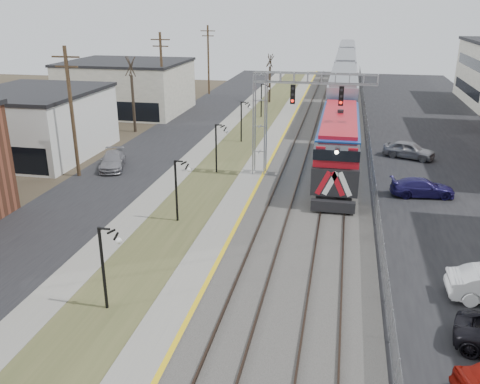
# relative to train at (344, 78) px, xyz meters

# --- Properties ---
(street_west) EXTENTS (7.00, 120.00, 0.04)m
(street_west) POSITION_rel_train_xyz_m (-17.00, -30.20, -2.90)
(street_west) COLOR black
(street_west) RESTS_ON ground
(sidewalk) EXTENTS (2.00, 120.00, 0.08)m
(sidewalk) POSITION_rel_train_xyz_m (-12.50, -30.20, -2.88)
(sidewalk) COLOR gray
(sidewalk) RESTS_ON ground
(grass_median) EXTENTS (4.00, 120.00, 0.06)m
(grass_median) POSITION_rel_train_xyz_m (-9.50, -30.20, -2.89)
(grass_median) COLOR #454B28
(grass_median) RESTS_ON ground
(platform) EXTENTS (2.00, 120.00, 0.24)m
(platform) POSITION_rel_train_xyz_m (-6.50, -30.20, -2.80)
(platform) COLOR gray
(platform) RESTS_ON ground
(ballast_bed) EXTENTS (8.00, 120.00, 0.20)m
(ballast_bed) POSITION_rel_train_xyz_m (-1.50, -30.20, -2.82)
(ballast_bed) COLOR #595651
(ballast_bed) RESTS_ON ground
(parking_lot) EXTENTS (16.00, 120.00, 0.04)m
(parking_lot) POSITION_rel_train_xyz_m (10.50, -30.20, -2.90)
(parking_lot) COLOR black
(parking_lot) RESTS_ON ground
(platform_edge) EXTENTS (0.24, 120.00, 0.01)m
(platform_edge) POSITION_rel_train_xyz_m (-5.62, -30.20, -2.67)
(platform_edge) COLOR gold
(platform_edge) RESTS_ON platform
(track_near) EXTENTS (1.58, 120.00, 0.15)m
(track_near) POSITION_rel_train_xyz_m (-3.50, -30.20, -2.64)
(track_near) COLOR #2D2119
(track_near) RESTS_ON ballast_bed
(track_far) EXTENTS (1.58, 120.00, 0.15)m
(track_far) POSITION_rel_train_xyz_m (-0.00, -30.20, -2.64)
(track_far) COLOR #2D2119
(track_far) RESTS_ON ballast_bed
(train) EXTENTS (3.00, 85.85, 5.33)m
(train) POSITION_rel_train_xyz_m (0.00, 0.00, 0.00)
(train) COLOR #124097
(train) RESTS_ON ground
(signal_gantry) EXTENTS (9.00, 1.07, 8.15)m
(signal_gantry) POSITION_rel_train_xyz_m (-4.28, -37.20, 2.67)
(signal_gantry) COLOR gray
(signal_gantry) RESTS_ON ground
(lampposts) EXTENTS (0.14, 62.14, 4.00)m
(lampposts) POSITION_rel_train_xyz_m (-9.50, -46.91, -0.92)
(lampposts) COLOR black
(lampposts) RESTS_ON ground
(utility_poles) EXTENTS (0.28, 80.28, 10.00)m
(utility_poles) POSITION_rel_train_xyz_m (-20.00, -40.20, 2.08)
(utility_poles) COLOR #4C3823
(utility_poles) RESTS_ON ground
(fence) EXTENTS (0.04, 120.00, 1.60)m
(fence) POSITION_rel_train_xyz_m (2.70, -30.20, -2.12)
(fence) COLOR gray
(fence) RESTS_ON ground
(bare_trees) EXTENTS (12.30, 42.30, 5.95)m
(bare_trees) POSITION_rel_train_xyz_m (-18.16, -26.28, -0.22)
(bare_trees) COLOR #382D23
(bare_trees) RESTS_ON ground
(car_lot_d) EXTENTS (4.57, 2.30, 1.27)m
(car_lot_d) POSITION_rel_train_xyz_m (6.07, -39.50, -2.28)
(car_lot_d) COLOR #1C1751
(car_lot_d) RESTS_ON ground
(car_lot_e) EXTENTS (4.73, 3.25, 1.50)m
(car_lot_e) POSITION_rel_train_xyz_m (6.15, -29.77, -2.17)
(car_lot_e) COLOR gray
(car_lot_e) RESTS_ON ground
(car_street_b) EXTENTS (3.17, 4.87, 1.31)m
(car_street_b) POSITION_rel_train_xyz_m (-18.18, -37.86, -2.26)
(car_street_b) COLOR gray
(car_street_b) RESTS_ON ground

